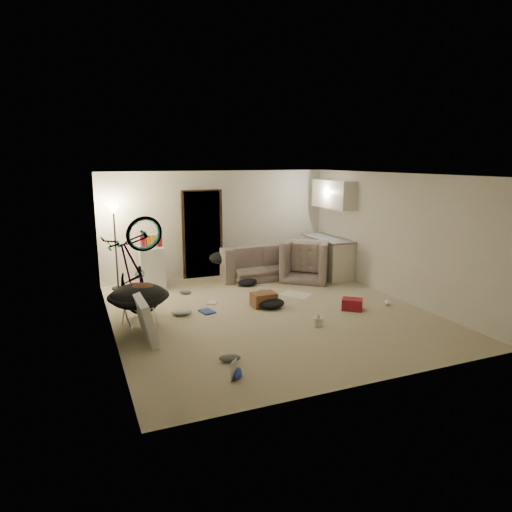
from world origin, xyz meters
name	(u,v)px	position (x,y,z in m)	size (l,w,h in m)	color
floor	(268,312)	(0.00, 0.00, -0.01)	(5.50, 6.00, 0.02)	#C3B796
ceiling	(269,174)	(0.00, 0.00, 2.51)	(5.50, 6.00, 0.02)	white
wall_back	(218,224)	(0.00, 3.01, 1.25)	(5.50, 0.02, 2.50)	silver
wall_front	(371,288)	(0.00, -3.01, 1.25)	(5.50, 0.02, 2.50)	silver
wall_left	(108,258)	(-2.76, 0.00, 1.25)	(0.02, 6.00, 2.50)	silver
wall_right	(394,236)	(2.76, 0.00, 1.25)	(0.02, 6.00, 2.50)	silver
doorway	(202,235)	(-0.40, 2.97, 1.02)	(0.85, 0.10, 2.04)	black
door_trim	(203,235)	(-0.40, 2.94, 1.02)	(0.97, 0.04, 2.10)	#321E11
floor_lamp	(115,229)	(-2.40, 2.65, 1.31)	(0.28, 0.28, 1.81)	black
kitchen_counter	(327,257)	(2.43, 2.00, 0.44)	(0.60, 1.50, 0.88)	silver
counter_top	(328,238)	(2.43, 2.00, 0.90)	(0.64, 1.54, 0.04)	gray
kitchen_uppers	(334,194)	(2.56, 2.00, 1.95)	(0.38, 1.40, 0.65)	silver
sofa	(259,265)	(0.85, 2.45, 0.30)	(2.03, 0.79, 0.59)	#363D36
armchair	(308,264)	(1.85, 1.89, 0.35)	(1.06, 0.93, 0.69)	#363D36
bicycle	(135,292)	(-2.30, 0.57, 0.49)	(0.65, 1.85, 0.97)	black
book_asset	(231,381)	(-1.53, -2.29, 0.01)	(0.18, 0.25, 0.02)	maroon
mini_fridge	(152,267)	(-1.67, 2.55, 0.44)	(0.52, 0.52, 0.89)	white
snack_box_0	(143,243)	(-1.84, 2.55, 1.00)	(0.10, 0.07, 0.30)	maroon
snack_box_1	(149,242)	(-1.72, 2.55, 1.00)	(0.10, 0.07, 0.30)	#C37B18
snack_box_2	(154,242)	(-1.60, 2.55, 1.00)	(0.10, 0.07, 0.30)	gold
snack_box_3	(160,241)	(-1.48, 2.55, 1.00)	(0.10, 0.07, 0.30)	maroon
saucer_chair	(139,302)	(-2.30, 0.17, 0.43)	(1.01, 1.01, 0.72)	silver
hoodie	(141,290)	(-2.25, 0.14, 0.63)	(0.48, 0.40, 0.22)	#56301D
sofa_drape	(221,258)	(-0.10, 2.45, 0.54)	(0.56, 0.46, 0.28)	black
tv_box	(145,318)	(-2.30, -0.44, 0.34)	(0.12, 1.02, 0.67)	silver
drink_case_a	(264,299)	(0.06, 0.36, 0.13)	(0.46, 0.33, 0.26)	brown
drink_case_b	(352,304)	(1.49, -0.48, 0.11)	(0.37, 0.27, 0.21)	maroon
juicer	(318,321)	(0.47, -1.00, 0.09)	(0.16, 0.16, 0.22)	beige
newspaper	(296,294)	(0.97, 0.80, 0.00)	(0.45, 0.59, 0.01)	silver
book_blue	(207,311)	(-1.06, 0.41, 0.01)	(0.22, 0.30, 0.03)	#283F93
book_white	(212,302)	(-0.81, 0.91, 0.01)	(0.18, 0.23, 0.02)	silver
shoe_0	(261,292)	(0.29, 1.03, 0.06)	(0.30, 0.12, 0.11)	#283F93
shoe_1	(185,292)	(-1.15, 1.69, 0.05)	(0.26, 0.11, 0.10)	slate
shoe_2	(237,373)	(-1.42, -2.20, 0.05)	(0.30, 0.12, 0.11)	#283F93
shoe_3	(230,358)	(-1.36, -1.73, 0.06)	(0.30, 0.12, 0.11)	slate
shoe_4	(387,302)	(2.30, -0.48, 0.05)	(0.26, 0.11, 0.10)	white
clothes_lump_a	(271,303)	(0.15, 0.22, 0.08)	(0.53, 0.45, 0.17)	black
clothes_lump_b	(247,282)	(0.30, 1.88, 0.08)	(0.50, 0.43, 0.15)	black
clothes_lump_c	(181,311)	(-1.52, 0.48, 0.06)	(0.38, 0.32, 0.12)	silver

